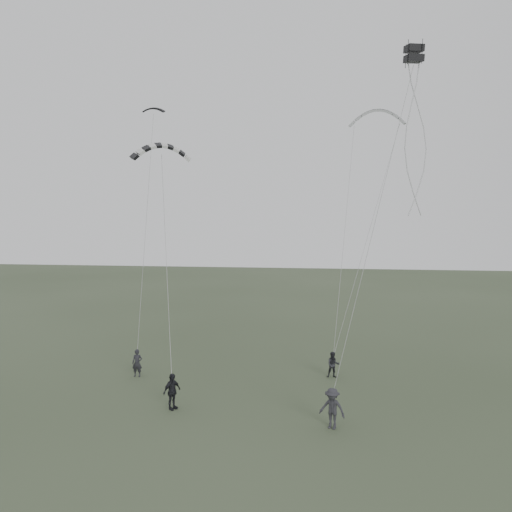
# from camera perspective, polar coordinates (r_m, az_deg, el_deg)

# --- Properties ---
(ground) EXTENTS (140.00, 140.00, 0.00)m
(ground) POSITION_cam_1_polar(r_m,az_deg,el_deg) (25.27, -4.72, -17.26)
(ground) COLOR #36422B
(ground) RESTS_ON ground
(flyer_left) EXTENTS (0.61, 0.42, 1.62)m
(flyer_left) POSITION_cam_1_polar(r_m,az_deg,el_deg) (30.73, -13.42, -11.82)
(flyer_left) COLOR black
(flyer_left) RESTS_ON ground
(flyer_right) EXTENTS (0.78, 0.64, 1.51)m
(flyer_right) POSITION_cam_1_polar(r_m,az_deg,el_deg) (30.13, 8.81, -12.18)
(flyer_right) COLOR black
(flyer_right) RESTS_ON ground
(flyer_center) EXTENTS (0.91, 1.11, 1.77)m
(flyer_center) POSITION_cam_1_polar(r_m,az_deg,el_deg) (25.46, -9.58, -15.02)
(flyer_center) COLOR black
(flyer_center) RESTS_ON ground
(flyer_far) EXTENTS (1.34, 1.05, 1.82)m
(flyer_far) POSITION_cam_1_polar(r_m,az_deg,el_deg) (23.27, 8.70, -16.83)
(flyer_far) COLOR #27272C
(flyer_far) RESTS_ON ground
(kite_dark_small) EXTENTS (1.60, 0.76, 0.62)m
(kite_dark_small) POSITION_cam_1_polar(r_m,az_deg,el_deg) (37.55, -11.64, 16.20)
(kite_dark_small) COLOR black
(kite_dark_small) RESTS_ON flyer_left
(kite_pale_large) EXTENTS (3.96, 1.63, 1.73)m
(kite_pale_large) POSITION_cam_1_polar(r_m,az_deg,el_deg) (36.85, 13.66, 15.85)
(kite_pale_large) COLOR #A3A5A8
(kite_pale_large) RESTS_ON flyer_right
(kite_striped) EXTENTS (3.35, 2.38, 1.42)m
(kite_striped) POSITION_cam_1_polar(r_m,az_deg,el_deg) (27.87, -10.77, 12.32)
(kite_striped) COLOR black
(kite_striped) RESTS_ON flyer_center
(kite_box) EXTENTS (0.90, 0.96, 0.84)m
(kite_box) POSITION_cam_1_polar(r_m,az_deg,el_deg) (25.48, 17.59, 21.18)
(kite_box) COLOR black
(kite_box) RESTS_ON flyer_far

